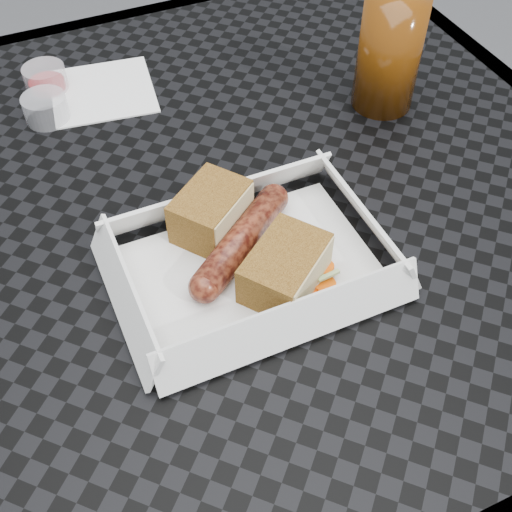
{
  "coord_description": "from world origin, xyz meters",
  "views": [
    {
      "loc": [
        -0.18,
        -0.46,
        1.2
      ],
      "look_at": [
        -0.03,
        -0.12,
        0.78
      ],
      "focal_mm": 45.0,
      "sensor_mm": 36.0,
      "label": 1
    }
  ],
  "objects_px": {
    "food_tray": "(252,268)",
    "bratwurst": "(241,240)",
    "drink_glass": "(389,53)",
    "patio_table": "(239,236)"
  },
  "relations": [
    {
      "from": "food_tray",
      "to": "bratwurst",
      "type": "height_order",
      "value": "bratwurst"
    },
    {
      "from": "bratwurst",
      "to": "drink_glass",
      "type": "height_order",
      "value": "drink_glass"
    },
    {
      "from": "patio_table",
      "to": "drink_glass",
      "type": "height_order",
      "value": "drink_glass"
    },
    {
      "from": "bratwurst",
      "to": "patio_table",
      "type": "bearing_deg",
      "value": 69.68
    },
    {
      "from": "food_tray",
      "to": "drink_glass",
      "type": "height_order",
      "value": "drink_glass"
    },
    {
      "from": "patio_table",
      "to": "bratwurst",
      "type": "bearing_deg",
      "value": -110.32
    },
    {
      "from": "drink_glass",
      "to": "bratwurst",
      "type": "bearing_deg",
      "value": -148.33
    },
    {
      "from": "food_tray",
      "to": "bratwurst",
      "type": "distance_m",
      "value": 0.03
    },
    {
      "from": "bratwurst",
      "to": "drink_glass",
      "type": "bearing_deg",
      "value": 31.67
    },
    {
      "from": "food_tray",
      "to": "drink_glass",
      "type": "distance_m",
      "value": 0.31
    }
  ]
}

